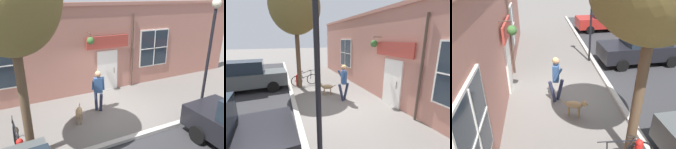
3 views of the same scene
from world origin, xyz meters
TOP-DOWN VIEW (x-y plane):
  - ground_plane at (0.00, 0.00)m, footprint 90.00×90.00m
  - storefront_facade at (-2.34, -0.00)m, footprint 0.95×18.00m
  - pedestrian_walking at (-0.34, -0.54)m, footprint 0.62×0.61m
  - dog_on_leash at (0.23, -1.59)m, footprint 0.95×0.45m
  - street_tree_by_curb at (1.31, -3.44)m, footprint 2.85×2.57m
  - leaning_bicycle at (1.02, -3.82)m, footprint 1.73×0.23m
  - parked_car_nearest_curb at (4.36, -3.90)m, footprint 4.38×2.10m
  - street_lamp at (1.80, 3.12)m, footprint 0.32×0.32m
  - fire_hydrant at (1.48, -3.76)m, footprint 0.34×0.20m

SIDE VIEW (x-z plane):
  - ground_plane at x=0.00m, z-range 0.00..0.00m
  - leaning_bicycle at x=1.02m, z-range -0.12..0.88m
  - fire_hydrant at x=1.48m, z-range 0.01..0.78m
  - dog_on_leash at x=0.23m, z-range 0.11..0.78m
  - parked_car_nearest_curb at x=4.36m, z-range 0.00..1.75m
  - pedestrian_walking at x=-0.34m, z-range 0.20..1.99m
  - storefront_facade at x=-2.34m, z-range 0.01..4.40m
  - street_lamp at x=1.80m, z-range 0.73..5.31m
  - street_tree_by_curb at x=1.31m, z-range 1.49..7.82m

